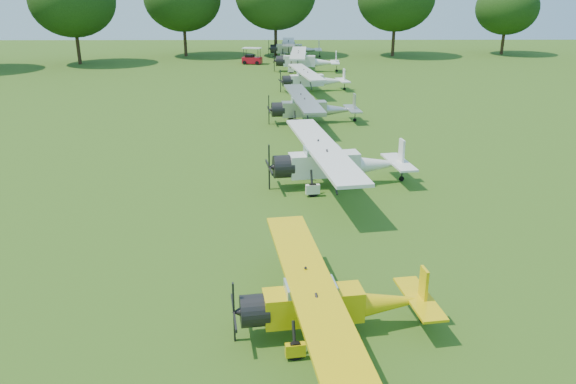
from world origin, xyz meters
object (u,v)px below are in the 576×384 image
aircraft_2 (328,299)px  aircraft_6 (304,59)px  aircraft_5 (312,78)px  aircraft_3 (335,160)px  aircraft_4 (311,106)px  golf_cart (252,59)px  aircraft_7 (293,47)px

aircraft_2 → aircraft_6: aircraft_6 is taller
aircraft_2 → aircraft_5: aircraft_5 is taller
aircraft_3 → aircraft_4: 13.59m
aircraft_4 → aircraft_6: 25.39m
aircraft_6 → golf_cart: size_ratio=4.68×
aircraft_4 → aircraft_5: 12.88m
aircraft_4 → golf_cart: aircraft_4 is taller
aircraft_5 → aircraft_7: 25.77m
aircraft_6 → aircraft_4: bearing=-88.1°
aircraft_5 → aircraft_3: bearing=-100.3°
aircraft_3 → aircraft_4: bearing=82.9°
aircraft_3 → aircraft_6: (-0.08, 38.97, 0.05)m
golf_cart → aircraft_3: bearing=-69.9°
aircraft_2 → golf_cart: golf_cart is taller
aircraft_2 → aircraft_4: 26.41m
aircraft_4 → golf_cart: 32.38m
aircraft_6 → golf_cart: aircraft_6 is taller
aircraft_3 → aircraft_6: bearing=80.7°
aircraft_2 → aircraft_7: bearing=81.2°
aircraft_3 → aircraft_4: size_ratio=1.08×
aircraft_2 → aircraft_4: aircraft_4 is taller
aircraft_2 → golf_cart: 58.45m
aircraft_4 → aircraft_7: size_ratio=0.92×
aircraft_5 → golf_cart: (-6.65, 18.97, -0.53)m
aircraft_5 → aircraft_7: bearing=82.9°
aircraft_2 → aircraft_4: size_ratio=0.89×
aircraft_4 → aircraft_5: size_ratio=1.03×
aircraft_3 → golf_cart: size_ratio=4.51×
aircraft_2 → aircraft_5: size_ratio=0.92×
aircraft_2 → aircraft_5: bearing=79.2°
aircraft_4 → aircraft_2: bearing=-98.5°
aircraft_4 → golf_cart: (-5.94, 31.82, -0.57)m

